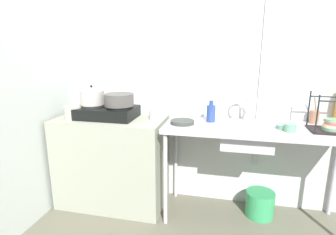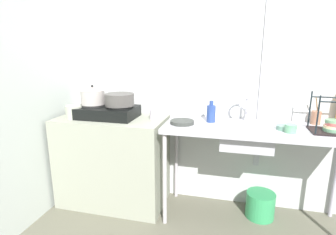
% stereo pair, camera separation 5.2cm
% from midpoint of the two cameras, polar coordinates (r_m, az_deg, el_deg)
% --- Properties ---
extents(wall_back, '(4.73, 0.10, 2.78)m').
position_cam_midpoint_polar(wall_back, '(2.58, 21.89, 11.08)').
color(wall_back, '#BBBDBC').
rests_on(wall_back, ground).
extents(wall_metal_strip, '(0.05, 0.01, 2.23)m').
position_cam_midpoint_polar(wall_metal_strip, '(2.51, 20.94, 14.30)').
color(wall_metal_strip, '#ACAAB4').
extents(counter_concrete, '(1.02, 0.55, 0.87)m').
position_cam_midpoint_polar(counter_concrete, '(2.69, -11.16, -9.09)').
color(counter_concrete, gray).
rests_on(counter_concrete, ground).
extents(counter_sink, '(1.54, 0.55, 0.87)m').
position_cam_midpoint_polar(counter_sink, '(2.34, 19.05, -3.56)').
color(counter_sink, '#ACAAB4').
rests_on(counter_sink, ground).
extents(stove, '(0.56, 0.36, 0.12)m').
position_cam_midpoint_polar(stove, '(2.56, -12.51, 1.26)').
color(stove, black).
rests_on(stove, counter_concrete).
extents(pot_on_left_burner, '(0.23, 0.23, 0.18)m').
position_cam_midpoint_polar(pot_on_left_burner, '(2.59, -15.37, 4.55)').
color(pot_on_left_burner, '#A69E99').
rests_on(pot_on_left_burner, stove).
extents(pot_on_right_burner, '(0.27, 0.27, 0.11)m').
position_cam_midpoint_polar(pot_on_right_burner, '(2.48, -9.84, 3.83)').
color(pot_on_right_burner, '#474341').
rests_on(pot_on_right_burner, stove).
extents(pot_beside_stove, '(0.16, 0.16, 0.12)m').
position_cam_midpoint_polar(pot_beside_stove, '(2.61, -18.99, 1.15)').
color(pot_beside_stove, '#9DA190').
rests_on(pot_beside_stove, counter_concrete).
extents(percolator, '(0.09, 0.09, 0.19)m').
position_cam_midpoint_polar(percolator, '(2.43, -2.28, 1.77)').
color(percolator, silver).
rests_on(percolator, counter_concrete).
extents(sink_basin, '(0.41, 0.36, 0.17)m').
position_cam_midpoint_polar(sink_basin, '(2.31, 17.09, -3.99)').
color(sink_basin, '#ACAAB4').
rests_on(sink_basin, counter_sink).
extents(faucet, '(0.16, 0.09, 0.28)m').
position_cam_midpoint_polar(faucet, '(2.39, 17.32, 3.28)').
color(faucet, '#ACAAB4').
rests_on(faucet, counter_sink).
extents(frying_pan, '(0.21, 0.21, 0.03)m').
position_cam_midpoint_polar(frying_pan, '(2.29, 3.71, -0.99)').
color(frying_pan, '#333632').
rests_on(frying_pan, counter_sink).
extents(dish_rack, '(0.32, 0.24, 0.30)m').
position_cam_midpoint_polar(dish_rack, '(2.40, 32.56, -1.60)').
color(dish_rack, black).
rests_on(dish_rack, counter_sink).
extents(cup_by_rack, '(0.09, 0.09, 0.06)m').
position_cam_midpoint_polar(cup_by_rack, '(2.25, 25.52, -2.17)').
color(cup_by_rack, '#5F9973').
rests_on(cup_by_rack, counter_sink).
extents(small_bowl_on_drainboard, '(0.13, 0.13, 0.04)m').
position_cam_midpoint_polar(small_bowl_on_drainboard, '(2.31, 24.46, -1.98)').
color(small_bowl_on_drainboard, slate).
rests_on(small_bowl_on_drainboard, counter_sink).
extents(bottle_by_sink, '(0.08, 0.08, 0.19)m').
position_cam_midpoint_polar(bottle_by_sink, '(2.37, 9.90, 0.94)').
color(bottle_by_sink, navy).
rests_on(bottle_by_sink, counter_sink).
extents(utensil_jar, '(0.08, 0.08, 0.23)m').
position_cam_midpoint_polar(utensil_jar, '(2.61, 29.81, 0.01)').
color(utensil_jar, '#9F6950').
rests_on(utensil_jar, counter_sink).
extents(bucket_on_floor, '(0.26, 0.26, 0.24)m').
position_cam_midpoint_polar(bucket_on_floor, '(2.69, 19.81, -17.32)').
color(bucket_on_floor, '#319155').
rests_on(bucket_on_floor, ground).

